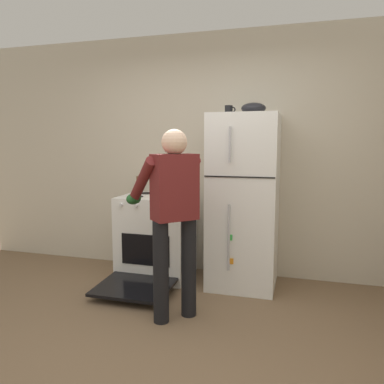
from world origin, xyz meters
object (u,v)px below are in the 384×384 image
at_px(mixing_bowl, 253,108).
at_px(coffee_mug, 229,110).
at_px(refrigerator, 244,201).
at_px(pepper_mill, 138,184).
at_px(red_pot, 168,191).
at_px(person_cook, 173,207).
at_px(stove_range, 156,237).

bearing_deg(mixing_bowl, coffee_mug, 169.01).
distance_m(refrigerator, mixing_bowl, 0.95).
distance_m(refrigerator, pepper_mill, 1.29).
bearing_deg(red_pot, person_cook, -68.01).
bearing_deg(coffee_mug, pepper_mill, 172.19).
height_order(stove_range, person_cook, person_cook).
bearing_deg(refrigerator, stove_range, -178.96).
relative_size(coffee_mug, pepper_mill, 0.60).
relative_size(stove_range, coffee_mug, 10.91).
relative_size(person_cook, coffee_mug, 14.28).
bearing_deg(refrigerator, person_cook, -116.69).
bearing_deg(refrigerator, pepper_mill, 171.04).
xyz_separation_m(red_pot, coffee_mug, (0.63, 0.10, 0.85)).
relative_size(refrigerator, red_pot, 5.14).
height_order(person_cook, red_pot, person_cook).
relative_size(person_cook, pepper_mill, 8.59).
bearing_deg(red_pot, pepper_mill, 151.48).
distance_m(red_pot, pepper_mill, 0.52).
height_order(stove_range, mixing_bowl, mixing_bowl).
distance_m(stove_range, mixing_bowl, 1.74).
relative_size(refrigerator, stove_range, 1.45).
bearing_deg(stove_range, red_pot, -11.33).
xyz_separation_m(coffee_mug, mixing_bowl, (0.26, -0.05, 0.01)).
distance_m(pepper_mill, mixing_bowl, 1.59).
bearing_deg(mixing_bowl, refrigerator, -179.79).
bearing_deg(person_cook, coffee_mug, 73.66).
xyz_separation_m(stove_range, coffee_mug, (0.79, 0.07, 1.38)).
bearing_deg(person_cook, refrigerator, 63.31).
xyz_separation_m(person_cook, coffee_mug, (0.28, 0.97, 0.86)).
height_order(refrigerator, person_cook, refrigerator).
relative_size(person_cook, red_pot, 4.63).
relative_size(stove_range, person_cook, 0.76).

